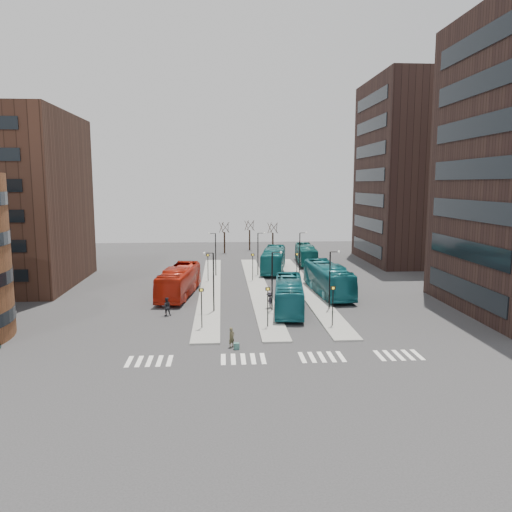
{
  "coord_description": "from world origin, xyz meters",
  "views": [
    {
      "loc": [
        -2.53,
        -32.07,
        13.11
      ],
      "look_at": [
        1.32,
        23.5,
        5.0
      ],
      "focal_mm": 35.0,
      "sensor_mm": 36.0,
      "label": 1
    }
  ],
  "objects": [
    {
      "name": "crosswalk_stripes",
      "position": [
        1.75,
        4.0,
        0.01
      ],
      "size": [
        22.35,
        2.4,
        0.01
      ],
      "color": "silver",
      "rests_on": "ground"
    },
    {
      "name": "traveller",
      "position": [
        -1.81,
        6.86,
        0.81
      ],
      "size": [
        0.7,
        0.69,
        1.62
      ],
      "primitive_type": "imported",
      "rotation": [
        0.0,
        0.0,
        0.77
      ],
      "color": "#4C472D",
      "rests_on": "ground"
    },
    {
      "name": "commuter_b",
      "position": [
        2.82,
        13.9,
        0.76
      ],
      "size": [
        0.61,
        0.95,
        1.51
      ],
      "primitive_type": "imported",
      "rotation": [
        0.0,
        0.0,
        1.27
      ],
      "color": "black",
      "rests_on": "ground"
    },
    {
      "name": "lamp_posts",
      "position": [
        2.64,
        28.0,
        3.58
      ],
      "size": [
        14.04,
        20.24,
        6.12
      ],
      "color": "black",
      "rests_on": "ground"
    },
    {
      "name": "bare_trees",
      "position": [
        2.67,
        62.67,
        2.72
      ],
      "size": [
        10.97,
        8.14,
        5.9
      ],
      "color": "black",
      "rests_on": "ground"
    },
    {
      "name": "red_bus",
      "position": [
        -7.57,
        25.84,
        1.74
      ],
      "size": [
        4.54,
        12.75,
        3.48
      ],
      "primitive_type": "imported",
      "rotation": [
        0.0,
        0.0,
        -0.13
      ],
      "color": "#AE1E0D",
      "rests_on": "ground"
    },
    {
      "name": "ground",
      "position": [
        0.0,
        0.0,
        0.0
      ],
      "size": [
        160.0,
        160.0,
        0.0
      ],
      "primitive_type": "plane",
      "color": "#29292C",
      "rests_on": "ground"
    },
    {
      "name": "teal_bus_d",
      "position": [
        11.3,
        48.37,
        1.56
      ],
      "size": [
        3.23,
        11.3,
        3.11
      ],
      "primitive_type": "imported",
      "rotation": [
        0.0,
        0.0,
        -0.06
      ],
      "color": "#125E5D",
      "rests_on": "ground"
    },
    {
      "name": "island_mid",
      "position": [
        2.0,
        30.0,
        0.07
      ],
      "size": [
        2.5,
        45.0,
        0.15
      ],
      "primitive_type": "cube",
      "color": "gray",
      "rests_on": "ground"
    },
    {
      "name": "teal_bus_c",
      "position": [
        10.12,
        25.71,
        1.82
      ],
      "size": [
        3.82,
        13.21,
        3.63
      ],
      "primitive_type": "imported",
      "rotation": [
        0.0,
        0.0,
        0.06
      ],
      "color": "#15626B",
      "rests_on": "ground"
    },
    {
      "name": "commuter_c",
      "position": [
        2.4,
        18.8,
        0.91
      ],
      "size": [
        0.77,
        1.23,
        1.83
      ],
      "primitive_type": "imported",
      "rotation": [
        0.0,
        0.0,
        4.79
      ],
      "color": "black",
      "rests_on": "ground"
    },
    {
      "name": "suitcase",
      "position": [
        -1.43,
        6.25,
        0.26
      ],
      "size": [
        0.47,
        0.4,
        0.52
      ],
      "primitive_type": "cube",
      "rotation": [
        0.0,
        0.0,
        0.18
      ],
      "color": "navy",
      "rests_on": "ground"
    },
    {
      "name": "teal_bus_b",
      "position": [
        5.23,
        41.75,
        1.76
      ],
      "size": [
        5.05,
        12.98,
        3.53
      ],
      "primitive_type": "imported",
      "rotation": [
        0.0,
        0.0,
        -0.17
      ],
      "color": "#15656A",
      "rests_on": "ground"
    },
    {
      "name": "commuter_a",
      "position": [
        -8.11,
        16.99,
        0.93
      ],
      "size": [
        1.04,
        0.88,
        1.87
      ],
      "primitive_type": "imported",
      "rotation": [
        0.0,
        0.0,
        3.36
      ],
      "color": "black",
      "rests_on": "ground"
    },
    {
      "name": "island_right",
      "position": [
        8.0,
        30.0,
        0.07
      ],
      "size": [
        2.5,
        45.0,
        0.15
      ],
      "primitive_type": "cube",
      "color": "gray",
      "rests_on": "ground"
    },
    {
      "name": "teal_bus_a",
      "position": [
        4.39,
        18.31,
        1.65
      ],
      "size": [
        4.19,
        12.07,
        3.29
      ],
      "primitive_type": "imported",
      "rotation": [
        0.0,
        0.0,
        -0.12
      ],
      "color": "#145B66",
      "rests_on": "ground"
    },
    {
      "name": "island_left",
      "position": [
        -4.0,
        30.0,
        0.07
      ],
      "size": [
        2.5,
        45.0,
        0.15
      ],
      "primitive_type": "cube",
      "color": "gray",
      "rests_on": "ground"
    },
    {
      "name": "tower_far",
      "position": [
        31.98,
        50.0,
        15.0
      ],
      "size": [
        20.12,
        20.0,
        30.0
      ],
      "color": "black",
      "rests_on": "ground"
    },
    {
      "name": "sign_poles",
      "position": [
        1.6,
        23.0,
        2.41
      ],
      "size": [
        12.45,
        22.12,
        3.65
      ],
      "color": "black",
      "rests_on": "ground"
    }
  ]
}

